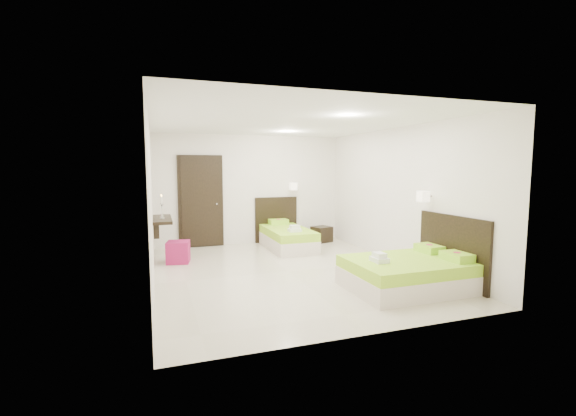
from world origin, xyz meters
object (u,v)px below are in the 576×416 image
object	(u,v)px
bed_double	(411,271)
ottoman	(178,252)
bed_single	(286,236)
nightstand	(322,234)

from	to	relation	value
bed_double	ottoman	xyz separation A→B (m)	(-3.26, 2.81, -0.05)
bed_double	ottoman	world-z (taller)	bed_double
bed_double	ottoman	bearing A→B (deg)	139.22
bed_single	bed_double	distance (m)	3.54
nightstand	ottoman	distance (m)	3.63
bed_single	nightstand	xyz separation A→B (m)	(1.06, 0.39, -0.08)
bed_single	ottoman	xyz separation A→B (m)	(-2.43, -0.64, -0.06)
nightstand	ottoman	xyz separation A→B (m)	(-3.49, -1.02, 0.02)
bed_single	bed_double	size ratio (longest dim) A/B	1.02
bed_single	ottoman	bearing A→B (deg)	-165.35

